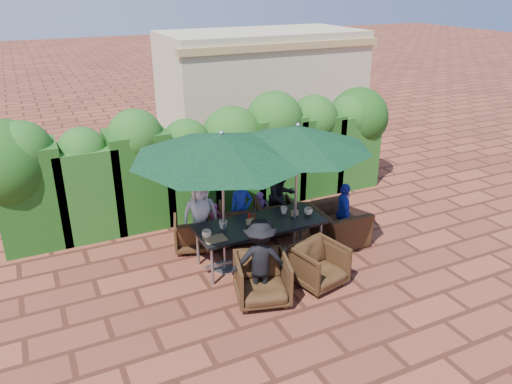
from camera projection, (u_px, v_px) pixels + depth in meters
name	position (u px, v px, depth m)	size (l,w,h in m)	color
ground	(258.00, 258.00, 8.94)	(80.00, 80.00, 0.00)	brown
dining_table	(260.00, 227.00, 8.59)	(2.24, 0.90, 0.75)	black
umbrella_left	(222.00, 146.00, 7.76)	(2.92, 2.92, 2.46)	gray
umbrella_right	(298.00, 137.00, 8.18)	(2.48, 2.48, 2.46)	gray
chair_far_left	(193.00, 232.00, 9.14)	(0.67, 0.63, 0.69)	black
chair_far_mid	(240.00, 220.00, 9.46)	(0.76, 0.71, 0.78)	black
chair_far_right	(274.00, 214.00, 9.78)	(0.70, 0.65, 0.72)	black
chair_near_left	(262.00, 277.00, 7.62)	(0.79, 0.74, 0.82)	black
chair_near_right	(319.00, 263.00, 8.05)	(0.74, 0.70, 0.77)	black
chair_end_right	(338.00, 219.00, 9.38)	(1.04, 0.67, 0.90)	black
adult_far_left	(200.00, 215.00, 9.04)	(0.66, 0.39, 1.35)	silver
adult_far_mid	(241.00, 210.00, 9.37)	(0.44, 0.36, 1.23)	#2134B5
adult_far_right	(281.00, 197.00, 9.76)	(0.65, 0.40, 1.36)	black
adult_near_left	(260.00, 260.00, 7.59)	(0.86, 0.39, 1.34)	black
adult_end_right	(344.00, 212.00, 9.35)	(0.67, 0.34, 1.15)	#2134B5
child_left	(215.00, 224.00, 9.30)	(0.29, 0.24, 0.81)	#D64B94
child_right	(261.00, 212.00, 9.74)	(0.30, 0.24, 0.83)	#9351AF
pedestrian_a	(250.00, 139.00, 12.89)	(1.49, 0.53, 1.60)	#258948
pedestrian_b	(268.00, 134.00, 13.06)	(0.85, 0.52, 1.76)	#D64B94
pedestrian_c	(294.00, 131.00, 13.49)	(1.04, 0.48, 1.63)	gray
cup_a	(207.00, 234.00, 8.05)	(0.16, 0.16, 0.12)	beige
cup_b	(223.00, 225.00, 8.35)	(0.15, 0.15, 0.14)	beige
cup_c	(266.00, 226.00, 8.32)	(0.16, 0.16, 0.12)	beige
cup_d	(284.00, 210.00, 8.88)	(0.13, 0.13, 0.12)	beige
cup_e	(308.00, 211.00, 8.85)	(0.15, 0.15, 0.12)	beige
ketchup_bottle	(250.00, 218.00, 8.54)	(0.04, 0.04, 0.17)	#B20C0A
sauce_bottle	(254.00, 218.00, 8.54)	(0.04, 0.04, 0.17)	#4C230C
serving_tray	(215.00, 239.00, 8.01)	(0.35, 0.25, 0.02)	olive
number_block_left	(250.00, 222.00, 8.49)	(0.12, 0.06, 0.10)	tan
number_block_right	(295.00, 213.00, 8.81)	(0.12, 0.06, 0.10)	tan
hedge_wall	(205.00, 152.00, 10.31)	(9.10, 1.60, 2.44)	#12340E
building	(262.00, 84.00, 15.50)	(6.20, 3.08, 3.20)	#BFB58E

